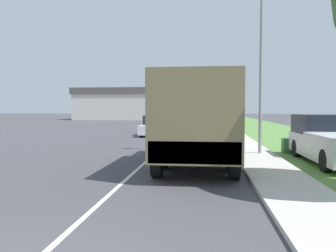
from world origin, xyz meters
TOP-DOWN VIEW (x-y plane):
  - ground_plane at (0.00, 40.00)m, footprint 180.00×180.00m
  - lane_centre_stripe at (0.00, 40.00)m, footprint 0.12×120.00m
  - sidewalk_right at (4.50, 40.00)m, footprint 1.80×120.00m
  - grass_strip_right at (8.90, 40.00)m, footprint 7.00×120.00m
  - military_truck at (2.03, 8.93)m, footprint 2.59×6.75m
  - car_nearest_ahead at (-1.61, 22.49)m, footprint 1.70×4.76m
  - car_second_ahead at (-1.89, 34.67)m, footprint 1.90×4.31m
  - car_third_ahead at (-2.19, 49.92)m, footprint 1.74×4.47m
  - car_fourth_ahead at (1.89, 65.38)m, footprint 1.94×4.27m
  - pickup_truck at (7.15, 10.30)m, footprint 2.03×5.23m
  - lamp_post at (4.56, 12.00)m, footprint 1.69×0.24m
  - utility_box at (6.20, 12.89)m, footprint 0.55×0.45m
  - building_distant at (-14.32, 58.37)m, footprint 15.23×9.23m

SIDE VIEW (x-z plane):
  - ground_plane at x=0.00m, z-range 0.00..0.00m
  - lane_centre_stripe at x=0.00m, z-range 0.00..0.00m
  - grass_strip_right at x=8.90m, z-range 0.00..0.02m
  - sidewalk_right at x=4.50m, z-range 0.00..0.12m
  - utility_box at x=6.20m, z-range 0.02..0.72m
  - car_nearest_ahead at x=-1.61m, z-range -0.08..1.49m
  - car_second_ahead at x=-1.89m, z-range -0.08..1.53m
  - car_third_ahead at x=-2.19m, z-range -0.10..1.63m
  - car_fourth_ahead at x=1.89m, z-range -0.10..1.63m
  - pickup_truck at x=7.15m, z-range -0.05..1.78m
  - military_truck at x=2.03m, z-range 0.17..3.36m
  - building_distant at x=-14.32m, z-range 0.04..5.91m
  - lamp_post at x=4.56m, z-range 0.81..8.93m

